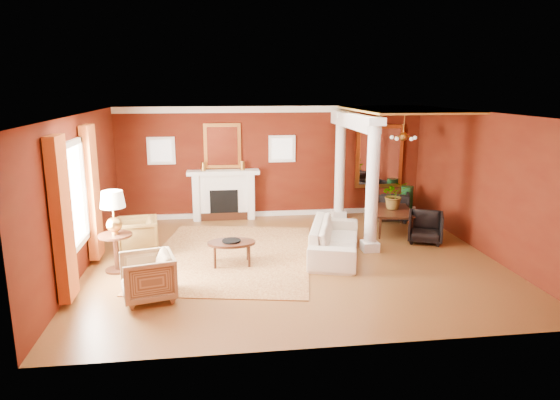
{
  "coord_description": "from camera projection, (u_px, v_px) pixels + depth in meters",
  "views": [
    {
      "loc": [
        -1.5,
        -9.43,
        3.43
      ],
      "look_at": [
        -0.21,
        0.35,
        1.15
      ],
      "focal_mm": 32.0,
      "sensor_mm": 36.0,
      "label": 1
    }
  ],
  "objects": [
    {
      "name": "coffee_book",
      "position": [
        228.0,
        236.0,
        9.65
      ],
      "size": [
        0.16,
        0.06,
        0.22
      ],
      "primitive_type": "imported",
      "rotation": [
        0.0,
        0.0,
        -0.24
      ],
      "color": "black",
      "rests_on": "coffee_table"
    },
    {
      "name": "left_window",
      "position": [
        78.0,
        203.0,
        8.67
      ],
      "size": [
        0.21,
        2.55,
        2.6
      ],
      "color": "white",
      "rests_on": "room_shell"
    },
    {
      "name": "chandelier",
      "position": [
        404.0,
        137.0,
        11.67
      ],
      "size": [
        0.6,
        0.62,
        0.75
      ],
      "color": "#BC8C3B",
      "rests_on": "room_shell"
    },
    {
      "name": "rug",
      "position": [
        231.0,
        256.0,
        10.24
      ],
      "size": [
        3.91,
        4.75,
        0.02
      ],
      "primitive_type": "cube",
      "rotation": [
        0.0,
        0.0,
        -0.19
      ],
      "color": "maroon",
      "rests_on": "ground"
    },
    {
      "name": "fireplace",
      "position": [
        224.0,
        195.0,
        12.96
      ],
      "size": [
        1.85,
        0.42,
        1.29
      ],
      "color": "white",
      "rests_on": "ground"
    },
    {
      "name": "green_urn",
      "position": [
        406.0,
        205.0,
        13.2
      ],
      "size": [
        0.35,
        0.35,
        0.84
      ],
      "color": "#16451E",
      "rests_on": "ground"
    },
    {
      "name": "flank_window_left",
      "position": [
        161.0,
        151.0,
        12.65
      ],
      "size": [
        0.7,
        0.07,
        0.7
      ],
      "color": "white",
      "rests_on": "room_shell"
    },
    {
      "name": "armchair_stripe",
      "position": [
        148.0,
        275.0,
        8.1
      ],
      "size": [
        0.94,
        0.97,
        0.84
      ],
      "primitive_type": "imported",
      "rotation": [
        0.0,
        0.0,
        -1.33
      ],
      "color": "tan",
      "rests_on": "ground"
    },
    {
      "name": "room_shell",
      "position": [
        293.0,
        160.0,
        9.62
      ],
      "size": [
        8.04,
        7.04,
        2.92
      ],
      "color": "#571C0C",
      "rests_on": "ground"
    },
    {
      "name": "coffee_table",
      "position": [
        231.0,
        244.0,
        9.65
      ],
      "size": [
        0.93,
        0.93,
        0.47
      ],
      "rotation": [
        0.0,
        0.0,
        0.29
      ],
      "color": "black",
      "rests_on": "ground"
    },
    {
      "name": "header_beam",
      "position": [
        353.0,
        121.0,
        11.53
      ],
      "size": [
        0.3,
        3.2,
        0.32
      ],
      "primitive_type": "cube",
      "color": "white",
      "rests_on": "column_front"
    },
    {
      "name": "flank_window_right",
      "position": [
        282.0,
        149.0,
        13.04
      ],
      "size": [
        0.7,
        0.07,
        0.7
      ],
      "color": "white",
      "rests_on": "room_shell"
    },
    {
      "name": "column_back",
      "position": [
        340.0,
        164.0,
        12.86
      ],
      "size": [
        0.36,
        0.36,
        2.8
      ],
      "color": "white",
      "rests_on": "ground"
    },
    {
      "name": "ground",
      "position": [
        293.0,
        259.0,
        10.07
      ],
      "size": [
        8.0,
        8.0,
        0.0
      ],
      "primitive_type": "plane",
      "color": "brown",
      "rests_on": "ground"
    },
    {
      "name": "base_trim",
      "position": [
        273.0,
        213.0,
        13.4
      ],
      "size": [
        8.0,
        0.08,
        0.12
      ],
      "primitive_type": "cube",
      "color": "white",
      "rests_on": "ground"
    },
    {
      "name": "amber_ceiling",
      "position": [
        404.0,
        110.0,
        11.48
      ],
      "size": [
        2.3,
        3.4,
        0.04
      ],
      "primitive_type": "cube",
      "color": "gold",
      "rests_on": "room_shell"
    },
    {
      "name": "side_table",
      "position": [
        114.0,
        217.0,
        9.2
      ],
      "size": [
        0.62,
        0.62,
        1.54
      ],
      "rotation": [
        0.0,
        0.0,
        0.38
      ],
      "color": "black",
      "rests_on": "ground"
    },
    {
      "name": "dining_chair_near",
      "position": [
        425.0,
        226.0,
        11.08
      ],
      "size": [
        0.94,
        0.91,
        0.75
      ],
      "primitive_type": "imported",
      "rotation": [
        0.0,
        0.0,
        -0.4
      ],
      "color": "black",
      "rests_on": "ground"
    },
    {
      "name": "column_front",
      "position": [
        372.0,
        185.0,
        10.25
      ],
      "size": [
        0.36,
        0.36,
        2.8
      ],
      "color": "white",
      "rests_on": "ground"
    },
    {
      "name": "crown_trim",
      "position": [
        272.0,
        109.0,
        12.78
      ],
      "size": [
        8.0,
        0.08,
        0.16
      ],
      "primitive_type": "cube",
      "color": "white",
      "rests_on": "room_shell"
    },
    {
      "name": "dining_mirror",
      "position": [
        379.0,
        156.0,
        13.43
      ],
      "size": [
        1.3,
        0.07,
        1.7
      ],
      "color": "gold",
      "rests_on": "room_shell"
    },
    {
      "name": "sofa",
      "position": [
        335.0,
        233.0,
        10.22
      ],
      "size": [
        1.32,
        2.44,
        0.91
      ],
      "primitive_type": "imported",
      "rotation": [
        0.0,
        0.0,
        1.28
      ],
      "color": "beige",
      "rests_on": "ground"
    },
    {
      "name": "overmantel_mirror",
      "position": [
        222.0,
        146.0,
        12.81
      ],
      "size": [
        0.95,
        0.07,
        1.15
      ],
      "color": "gold",
      "rests_on": "fireplace"
    },
    {
      "name": "dining_chair_far",
      "position": [
        392.0,
        204.0,
        12.91
      ],
      "size": [
        1.0,
        0.97,
        0.83
      ],
      "primitive_type": "imported",
      "rotation": [
        0.0,
        0.0,
        2.81
      ],
      "color": "black",
      "rests_on": "ground"
    },
    {
      "name": "dining_table",
      "position": [
        393.0,
        213.0,
        11.93
      ],
      "size": [
        0.84,
        1.61,
        0.86
      ],
      "primitive_type": "imported",
      "rotation": [
        0.0,
        0.0,
        1.37
      ],
      "color": "black",
      "rests_on": "ground"
    },
    {
      "name": "potted_plant",
      "position": [
        395.0,
        185.0,
        11.81
      ],
      "size": [
        0.64,
        0.7,
        0.52
      ],
      "primitive_type": "imported",
      "rotation": [
        0.0,
        0.0,
        -0.05
      ],
      "color": "#26591E",
      "rests_on": "dining_table"
    },
    {
      "name": "armchair_leopard",
      "position": [
        137.0,
        234.0,
        10.3
      ],
      "size": [
        0.85,
        0.89,
        0.83
      ],
      "primitive_type": "imported",
      "rotation": [
        0.0,
        0.0,
        -1.45
      ],
      "color": "black",
      "rests_on": "ground"
    }
  ]
}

